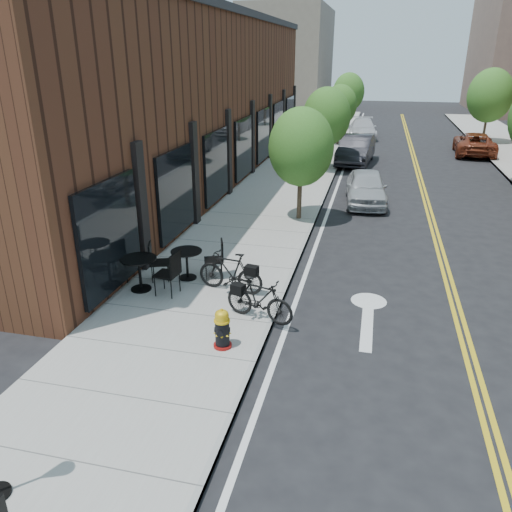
% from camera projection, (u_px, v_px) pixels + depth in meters
% --- Properties ---
extents(ground, '(120.00, 120.00, 0.00)m').
position_uv_depth(ground, '(256.00, 367.00, 9.43)').
color(ground, black).
rests_on(ground, ground).
extents(sidewalk_near, '(4.00, 70.00, 0.12)m').
position_uv_depth(sidewalk_near, '(266.00, 209.00, 18.85)').
color(sidewalk_near, '#9E9B93').
rests_on(sidewalk_near, ground).
extents(building_near, '(5.00, 28.00, 7.00)m').
position_uv_depth(building_near, '(187.00, 103.00, 22.14)').
color(building_near, '#482517').
rests_on(building_near, ground).
extents(bg_building_left, '(8.00, 14.00, 10.00)m').
position_uv_depth(bg_building_left, '(288.00, 59.00, 52.53)').
color(bg_building_left, '#726656').
rests_on(bg_building_left, ground).
extents(tree_near_a, '(2.20, 2.20, 3.81)m').
position_uv_depth(tree_near_a, '(301.00, 147.00, 16.69)').
color(tree_near_a, '#382B1E').
rests_on(tree_near_a, sidewalk_near).
extents(tree_near_b, '(2.30, 2.30, 3.98)m').
position_uv_depth(tree_near_b, '(327.00, 117.00, 23.86)').
color(tree_near_b, '#382B1E').
rests_on(tree_near_b, sidewalk_near).
extents(tree_near_c, '(2.10, 2.10, 3.67)m').
position_uv_depth(tree_near_c, '(340.00, 105.00, 31.14)').
color(tree_near_c, '#382B1E').
rests_on(tree_near_c, sidewalk_near).
extents(tree_near_d, '(2.40, 2.40, 4.11)m').
position_uv_depth(tree_near_d, '(349.00, 92.00, 38.25)').
color(tree_near_d, '#382B1E').
rests_on(tree_near_d, sidewalk_near).
extents(tree_far_c, '(2.80, 2.80, 4.62)m').
position_uv_depth(tree_far_c, '(490.00, 95.00, 31.65)').
color(tree_far_c, '#382B1E').
rests_on(tree_far_c, sidewalk_far).
extents(fire_hydrant, '(0.44, 0.44, 0.84)m').
position_uv_depth(fire_hydrant, '(222.00, 329.00, 9.74)').
color(fire_hydrant, maroon).
rests_on(fire_hydrant, sidewalk_near).
extents(bicycle_left, '(1.75, 0.76, 1.02)m').
position_uv_depth(bicycle_left, '(230.00, 272.00, 12.02)').
color(bicycle_left, black).
rests_on(bicycle_left, sidewalk_near).
extents(bicycle_right, '(1.69, 0.90, 0.98)m').
position_uv_depth(bicycle_right, '(259.00, 299.00, 10.71)').
color(bicycle_right, black).
rests_on(bicycle_right, sidewalk_near).
extents(bistro_set_b, '(2.03, 0.94, 1.08)m').
position_uv_depth(bistro_set_b, '(139.00, 269.00, 12.08)').
color(bistro_set_b, black).
rests_on(bistro_set_b, sidewalk_near).
extents(bistro_set_c, '(1.87, 1.08, 0.99)m').
position_uv_depth(bistro_set_c, '(187.00, 260.00, 12.72)').
color(bistro_set_c, black).
rests_on(bistro_set_c, sidewalk_near).
extents(parked_car_a, '(1.82, 3.91, 1.29)m').
position_uv_depth(parked_car_a, '(366.00, 187.00, 19.56)').
color(parked_car_a, '#A8ACB1').
rests_on(parked_car_a, ground).
extents(parked_car_b, '(1.97, 4.66, 1.49)m').
position_uv_depth(parked_car_b, '(356.00, 150.00, 26.65)').
color(parked_car_b, black).
rests_on(parked_car_b, ground).
extents(parked_car_c, '(2.14, 4.57, 1.29)m').
position_uv_depth(parked_car_c, '(363.00, 129.00, 34.99)').
color(parked_car_c, silver).
rests_on(parked_car_c, ground).
extents(parked_car_far, '(2.44, 4.77, 1.29)m').
position_uv_depth(parked_car_far, '(474.00, 144.00, 29.08)').
color(parked_car_far, maroon).
rests_on(parked_car_far, ground).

